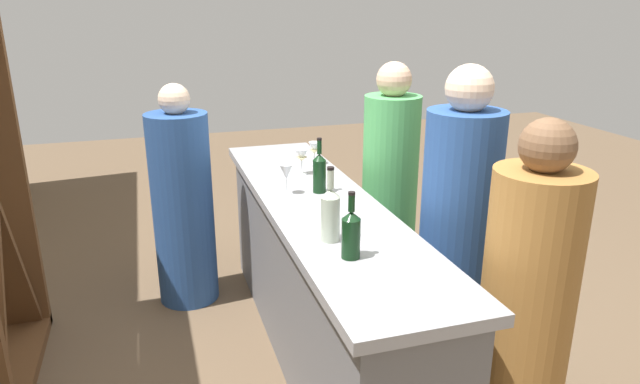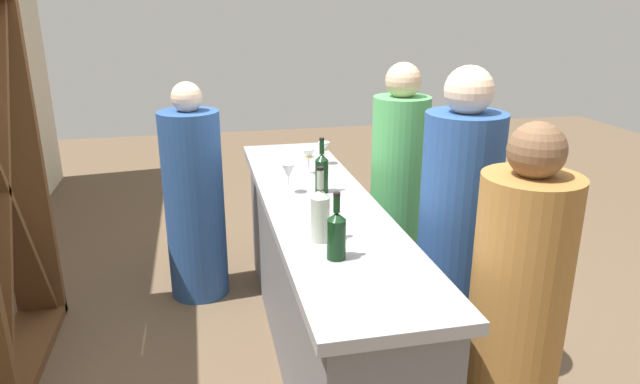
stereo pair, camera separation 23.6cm
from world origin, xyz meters
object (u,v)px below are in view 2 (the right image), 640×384
wine_bottle_second_left_clear_pale (320,213)px  wine_glass_near_left (324,149)px  person_server_behind (194,202)px  wine_bottle_leftmost_dark_green (336,234)px  person_left_guest (456,248)px  wine_glass_near_center (309,156)px  person_center_guest (398,201)px  person_right_guest (515,323)px  wine_bottle_center_dark_green (322,172)px  wine_glass_near_right (288,172)px

wine_bottle_second_left_clear_pale → wine_glass_near_left: wine_bottle_second_left_clear_pale is taller
person_server_behind → wine_bottle_second_left_clear_pale: bearing=-84.6°
wine_bottle_leftmost_dark_green → person_left_guest: size_ratio=0.17×
wine_bottle_second_left_clear_pale → wine_glass_near_center: size_ratio=2.15×
wine_glass_near_left → person_center_guest: (-0.25, -0.42, -0.29)m
wine_bottle_second_left_clear_pale → person_center_guest: (0.94, -0.70, -0.32)m
person_right_guest → wine_glass_near_center: bearing=-47.4°
person_center_guest → person_server_behind: bearing=-7.7°
wine_bottle_center_dark_green → wine_glass_near_center: 0.36m
wine_glass_near_center → person_left_guest: bearing=-146.7°
wine_glass_near_right → person_center_guest: person_center_guest is taller
wine_glass_near_center → wine_glass_near_right: wine_glass_near_right is taller
wine_bottle_leftmost_dark_green → person_center_guest: size_ratio=0.18×
wine_bottle_leftmost_dark_green → wine_glass_near_right: (0.86, 0.05, 0.01)m
wine_bottle_center_dark_green → person_left_guest: bearing=-131.8°
wine_bottle_leftmost_dark_green → wine_bottle_center_dark_green: (0.83, -0.12, 0.01)m
person_left_guest → wine_bottle_center_dark_green: bearing=-64.1°
wine_bottle_leftmost_dark_green → wine_glass_near_center: wine_bottle_leftmost_dark_green is taller
person_left_guest → person_server_behind: size_ratio=1.14×
wine_bottle_leftmost_dark_green → person_center_guest: person_center_guest is taller
wine_glass_near_right → person_server_behind: person_server_behind is taller
wine_bottle_leftmost_dark_green → person_left_guest: bearing=-64.6°
wine_glass_near_right → wine_bottle_second_left_clear_pale: bearing=-177.5°
wine_glass_near_center → person_right_guest: (-1.44, -0.56, -0.35)m
wine_bottle_center_dark_green → person_center_guest: 0.70m
wine_bottle_second_left_clear_pale → wine_glass_near_right: (0.67, 0.03, -0.01)m
person_right_guest → wine_glass_near_right: bearing=-35.1°
wine_bottle_leftmost_dark_green → wine_glass_near_right: size_ratio=1.71×
person_right_guest → person_server_behind: size_ratio=1.04×
wine_bottle_center_dark_green → person_left_guest: person_left_guest is taller
person_center_guest → wine_bottle_second_left_clear_pale: bearing=66.0°
wine_bottle_center_dark_green → person_server_behind: bearing=42.4°
wine_glass_near_right → person_left_guest: bearing=-125.4°
wine_bottle_second_left_clear_pale → wine_glass_near_center: bearing=-8.4°
wine_glass_near_center → person_left_guest: person_left_guest is taller
wine_glass_near_left → wine_glass_near_right: 0.61m
person_center_guest → wine_bottle_leftmost_dark_green: bearing=71.8°
person_right_guest → person_center_guest: bearing=-68.4°
wine_bottle_center_dark_green → person_server_behind: (0.76, 0.69, -0.39)m
wine_glass_near_center → person_left_guest: 1.07m
wine_bottle_second_left_clear_pale → person_server_behind: person_server_behind is taller
wine_glass_near_right → person_left_guest: (-0.53, -0.74, -0.29)m
wine_bottle_center_dark_green → wine_glass_near_left: 0.57m
wine_glass_near_right → person_right_guest: bearing=-146.6°
person_left_guest → wine_glass_near_center: bearing=-79.0°
wine_bottle_leftmost_dark_green → person_right_guest: (-0.25, -0.68, -0.34)m
wine_glass_near_right → wine_bottle_center_dark_green: bearing=-97.6°
wine_glass_near_center → person_server_behind: size_ratio=0.11×
wine_glass_near_left → wine_glass_near_right: (-0.52, 0.31, 0.02)m
wine_glass_near_right → person_left_guest: 0.96m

